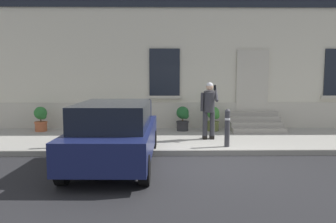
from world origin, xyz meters
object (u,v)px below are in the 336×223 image
object	(u,v)px
bollard_far_left	(69,127)
planter_cream	(112,119)
bollard_near_person	(227,126)
hatchback_car_navy	(115,133)
planter_olive	(213,118)
planter_charcoal	(183,118)
person_on_phone	(209,107)
planter_terracotta	(41,118)

from	to	relation	value
bollard_far_left	planter_cream	xyz separation A→B (m)	(0.79, 2.51, -0.11)
bollard_near_person	bollard_far_left	xyz separation A→B (m)	(-4.33, 0.00, 0.00)
bollard_near_person	bollard_far_left	distance (m)	4.33
hatchback_car_navy	planter_olive	bearing A→B (deg)	54.04
hatchback_car_navy	planter_charcoal	size ratio (longest dim) A/B	4.78
hatchback_car_navy	planter_olive	size ratio (longest dim) A/B	4.78
person_on_phone	planter_olive	xyz separation A→B (m)	(0.37, 1.56, -0.54)
planter_olive	bollard_far_left	bearing A→B (deg)	-148.99
bollard_far_left	person_on_phone	bearing A→B (deg)	14.83
bollard_near_person	planter_charcoal	size ratio (longest dim) A/B	1.22
hatchback_car_navy	bollard_near_person	distance (m)	3.19
planter_terracotta	planter_olive	size ratio (longest dim) A/B	1.00
bollard_near_person	planter_olive	distance (m)	2.61
hatchback_car_navy	person_on_phone	world-z (taller)	person_on_phone
bollard_far_left	planter_charcoal	xyz separation A→B (m)	(3.27, 2.65, -0.11)
bollard_far_left	planter_terracotta	distance (m)	3.11
hatchback_car_navy	planter_olive	distance (m)	4.92
bollard_near_person	bollard_far_left	size ratio (longest dim) A/B	1.00
planter_charcoal	planter_olive	size ratio (longest dim) A/B	1.00
person_on_phone	planter_terracotta	xyz separation A→B (m)	(-5.65, 1.56, -0.54)
hatchback_car_navy	planter_cream	size ratio (longest dim) A/B	4.78
planter_charcoal	planter_olive	bearing A→B (deg)	-2.38
hatchback_car_navy	bollard_far_left	size ratio (longest dim) A/B	3.93
bollard_far_left	planter_charcoal	bearing A→B (deg)	39.04
hatchback_car_navy	planter_charcoal	xyz separation A→B (m)	(1.82, 4.03, -0.18)
bollard_near_person	planter_olive	size ratio (longest dim) A/B	1.22
bollard_far_left	planter_charcoal	size ratio (longest dim) A/B	1.22
planter_terracotta	planter_olive	bearing A→B (deg)	-0.07
planter_charcoal	planter_olive	distance (m)	1.07
planter_olive	planter_cream	bearing A→B (deg)	-178.41
hatchback_car_navy	planter_cream	xyz separation A→B (m)	(-0.66, 3.88, -0.18)
bollard_far_left	planter_olive	size ratio (longest dim) A/B	1.22
person_on_phone	planter_terracotta	size ratio (longest dim) A/B	2.03
bollard_near_person	person_on_phone	bearing A→B (deg)	109.06
person_on_phone	planter_cream	world-z (taller)	person_on_phone
bollard_far_left	planter_cream	bearing A→B (deg)	72.49
bollard_near_person	planter_cream	size ratio (longest dim) A/B	1.22
planter_cream	planter_olive	size ratio (longest dim) A/B	1.00
bollard_far_left	planter_cream	world-z (taller)	bollard_far_left
planter_cream	planter_charcoal	distance (m)	2.48
bollard_near_person	planter_cream	xyz separation A→B (m)	(-3.54, 2.51, -0.11)
planter_olive	bollard_near_person	bearing A→B (deg)	-90.16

